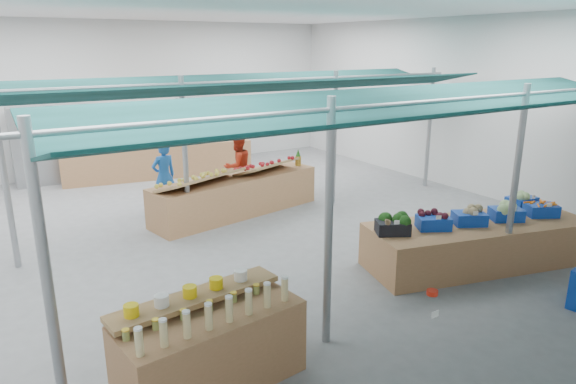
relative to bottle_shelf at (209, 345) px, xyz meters
name	(u,v)px	position (x,y,z in m)	size (l,w,h in m)	color
floor	(247,230)	(2.55, 4.00, -0.46)	(13.00, 13.00, 0.00)	slate
hall	(211,89)	(2.55, 5.44, 2.18)	(13.00, 13.00, 13.00)	silver
pole_grid	(333,151)	(3.30, 2.25, 1.35)	(10.00, 4.60, 3.00)	gray
awnings	(334,93)	(3.30, 2.25, 2.32)	(9.50, 7.08, 0.30)	#0A2A27
back_shelving_left	(55,145)	(0.05, 10.00, 0.54)	(2.00, 0.50, 2.00)	#B23F33
back_shelving_right	(213,130)	(4.55, 10.00, 0.54)	(2.00, 0.50, 2.00)	#B23F33
bottle_shelf	(209,345)	(0.00, 0.00, 0.00)	(2.02, 1.35, 1.14)	olive
veg_counter	(477,243)	(5.04, 0.54, -0.10)	(3.72, 1.24, 0.72)	olive
fruit_counter	(236,196)	(2.85, 5.03, -0.05)	(3.84, 0.91, 0.82)	olive
far_counter	(159,160)	(2.56, 9.21, -0.01)	(5.06, 1.01, 0.91)	olive
vendor_left	(164,176)	(1.65, 6.13, 0.30)	(0.56, 0.37, 1.54)	#1955A6
vendor_right	(238,166)	(3.45, 6.13, 0.30)	(0.75, 0.58, 1.54)	#AD2915
crate_broccoli	(393,224)	(3.50, 0.95, 0.42)	(0.61, 0.55, 0.35)	black
crate_beets	(433,221)	(4.20, 0.76, 0.39)	(0.61, 0.55, 0.29)	#0F3BAC
crate_celeriac	(469,216)	(4.85, 0.60, 0.40)	(0.61, 0.55, 0.31)	#0F3BAC
crate_cabbage	(506,211)	(5.54, 0.41, 0.42)	(0.61, 0.55, 0.35)	#0F3BAC
crate_carrots	(541,209)	(6.24, 0.23, 0.37)	(0.61, 0.55, 0.29)	#0F3BAC
sparrow	(388,222)	(3.31, 0.86, 0.51)	(0.12, 0.09, 0.11)	brown
pole_ribbon	(433,295)	(1.94, -1.27, 0.62)	(0.12, 0.12, 0.28)	red
apple_heap_yellow	(202,178)	(1.97, 4.78, 0.52)	(2.02, 1.32, 0.27)	#997247
apple_heap_red	(267,165)	(3.64, 5.08, 0.52)	(1.65, 1.18, 0.27)	#997247
pineapple	(298,158)	(4.58, 5.25, 0.54)	(0.14, 0.14, 0.39)	#8C6019
crate_extra	(522,200)	(6.36, 0.68, 0.41)	(0.52, 0.42, 0.32)	#0F3BAC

